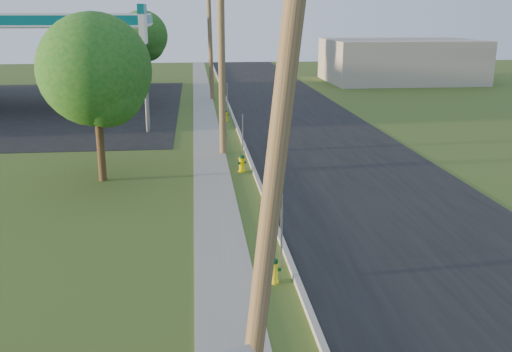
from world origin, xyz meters
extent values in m
cube|color=black|center=(4.50, 10.00, 0.01)|extent=(8.00, 120.00, 0.02)
cube|color=#9C998F|center=(0.50, 10.00, 0.07)|extent=(0.15, 120.00, 0.15)
cube|color=#99968B|center=(-1.25, 10.00, 0.01)|extent=(1.50, 120.00, 0.03)
cylinder|color=brown|center=(-0.60, -1.00, 4.75)|extent=(1.31, 0.32, 9.48)
cylinder|color=brown|center=(-0.60, 17.00, 4.90)|extent=(0.32, 0.32, 9.80)
cylinder|color=brown|center=(-0.60, 35.00, 4.75)|extent=(0.49, 0.32, 9.50)
cube|color=gray|center=(0.25, 4.20, 1.00)|extent=(0.05, 0.04, 2.00)
cube|color=gray|center=(0.25, 16.00, 1.00)|extent=(0.05, 0.04, 2.00)
cube|color=gray|center=(0.25, 28.20, 1.00)|extent=(0.05, 0.04, 2.00)
cylinder|color=silver|center=(-6.50, 28.70, 2.75)|extent=(0.36, 0.36, 5.50)
cylinder|color=silver|center=(-6.50, 35.30, 2.75)|extent=(0.36, 0.36, 5.50)
cube|color=silver|center=(-14.00, 32.00, 5.95)|extent=(18.00, 9.00, 0.90)
cube|color=#046168|center=(-14.00, 32.00, 5.95)|extent=(18.15, 9.15, 0.63)
cube|color=silver|center=(-14.00, 32.00, 5.63)|extent=(18.18, 9.18, 0.10)
cube|color=#9C998F|center=(-9.50, 30.00, 0.09)|extent=(1.20, 3.20, 0.18)
cube|color=#9EA0A3|center=(-9.50, 30.00, 1.05)|extent=(0.90, 0.50, 1.70)
cube|color=#046168|center=(-9.50, 30.00, 1.05)|extent=(0.94, 0.40, 1.50)
cube|color=black|center=(-9.50, 29.73, 1.30)|extent=(0.50, 0.02, 0.40)
cube|color=#9C998F|center=(-9.50, 34.00, 0.09)|extent=(1.20, 3.20, 0.18)
cube|color=#9EA0A3|center=(-9.50, 34.00, 1.05)|extent=(0.90, 0.50, 1.70)
cube|color=#046168|center=(-9.50, 34.00, 1.05)|extent=(0.94, 0.40, 1.50)
cube|color=black|center=(-9.50, 33.73, 1.30)|extent=(0.50, 0.02, 0.40)
cylinder|color=gray|center=(-4.50, 22.50, 2.50)|extent=(0.24, 0.24, 5.00)
cube|color=silver|center=(-4.50, 22.50, 5.80)|extent=(0.30, 2.00, 2.00)
cube|color=#046168|center=(-4.50, 22.50, 6.60)|extent=(0.34, 2.04, 0.50)
cube|color=#A2998C|center=(18.00, 45.00, 2.00)|extent=(14.00, 10.00, 4.00)
cylinder|color=#3C271A|center=(-5.57, 12.93, 1.66)|extent=(0.30, 0.30, 3.33)
sphere|color=#145619|center=(-5.57, 12.93, 4.33)|extent=(4.26, 4.26, 4.26)
sphere|color=#145619|center=(-5.17, 12.63, 3.66)|extent=(2.93, 2.93, 2.93)
cylinder|color=#3C271A|center=(-6.32, 43.31, 1.73)|extent=(0.30, 0.30, 3.46)
sphere|color=#145619|center=(-6.32, 43.31, 4.50)|extent=(4.43, 4.43, 4.43)
sphere|color=#145619|center=(-5.92, 43.01, 3.81)|extent=(3.05, 3.05, 3.05)
cylinder|color=yellow|center=(-0.06, 3.35, 0.03)|extent=(0.25, 0.25, 0.05)
cylinder|color=yellow|center=(-0.06, 3.35, 0.27)|extent=(0.20, 0.20, 0.54)
cylinder|color=yellow|center=(-0.06, 3.35, 0.51)|extent=(0.25, 0.25, 0.04)
sphere|color=#063C14|center=(-0.06, 3.35, 0.54)|extent=(0.21, 0.21, 0.21)
cylinder|color=#063C14|center=(-0.06, 3.35, 0.65)|extent=(0.05, 0.05, 0.05)
cylinder|color=#063C14|center=(-0.06, 3.22, 0.34)|extent=(0.11, 0.11, 0.10)
cylinder|color=#063C14|center=(-0.18, 3.35, 0.34)|extent=(0.09, 0.09, 0.08)
cylinder|color=#063C14|center=(0.07, 3.34, 0.34)|extent=(0.09, 0.09, 0.08)
cylinder|color=#FADC00|center=(0.01, 13.62, 0.03)|extent=(0.28, 0.28, 0.06)
cylinder|color=#FADC00|center=(0.01, 13.62, 0.30)|extent=(0.22, 0.22, 0.61)
cylinder|color=#FADC00|center=(0.01, 13.62, 0.57)|extent=(0.28, 0.28, 0.04)
sphere|color=#0D3613|center=(0.01, 13.62, 0.61)|extent=(0.23, 0.23, 0.23)
cylinder|color=#0D3613|center=(0.01, 13.62, 0.73)|extent=(0.05, 0.05, 0.06)
cylinder|color=#0D3613|center=(0.06, 13.49, 0.39)|extent=(0.15, 0.15, 0.11)
cylinder|color=#0D3613|center=(-0.13, 13.58, 0.39)|extent=(0.13, 0.12, 0.09)
cylinder|color=#0D3613|center=(0.14, 13.67, 0.39)|extent=(0.13, 0.12, 0.09)
cylinder|color=#FFE208|center=(-0.02, 25.28, 0.03)|extent=(0.28, 0.28, 0.06)
cylinder|color=#FFE208|center=(-0.02, 25.28, 0.30)|extent=(0.22, 0.22, 0.61)
cylinder|color=#FFE208|center=(-0.02, 25.28, 0.57)|extent=(0.28, 0.28, 0.04)
sphere|color=#08361E|center=(-0.02, 25.28, 0.61)|extent=(0.23, 0.23, 0.23)
cylinder|color=#08361E|center=(-0.02, 25.28, 0.73)|extent=(0.05, 0.05, 0.06)
cylinder|color=#08361E|center=(0.04, 25.15, 0.39)|extent=(0.15, 0.16, 0.11)
cylinder|color=#08361E|center=(-0.15, 25.23, 0.39)|extent=(0.13, 0.12, 0.09)
cylinder|color=#08361E|center=(0.11, 25.34, 0.39)|extent=(0.13, 0.12, 0.09)
camera|label=1|loc=(-1.84, -9.24, 6.33)|focal=40.00mm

